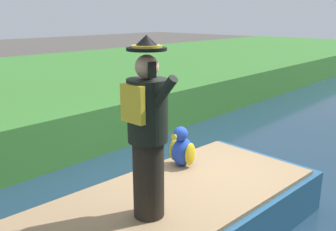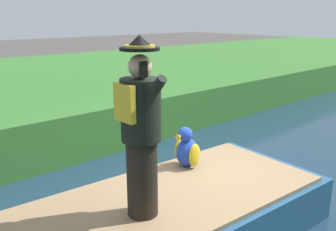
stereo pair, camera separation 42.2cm
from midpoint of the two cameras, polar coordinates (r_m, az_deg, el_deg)
ground_plane at (r=5.33m, az=5.29°, el=-15.50°), size 80.00×80.00×0.00m
canal_water at (r=5.30m, az=5.31°, el=-15.04°), size 5.70×48.00×0.10m
boat at (r=4.46m, az=-3.02°, el=-16.15°), size 2.06×4.31×0.61m
person_pirate at (r=3.60m, az=-6.55°, el=-2.46°), size 0.61×0.42×1.85m
parrot_plush at (r=5.03m, az=-0.20°, el=-5.26°), size 0.36×0.34×0.57m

